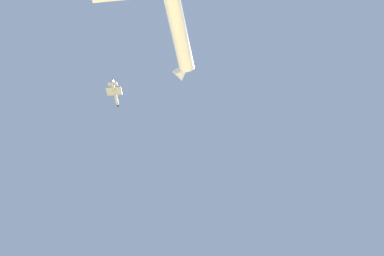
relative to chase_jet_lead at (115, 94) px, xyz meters
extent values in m
cone|color=white|center=(-39.16, -10.92, -21.38)|extent=(7.83, 7.51, 6.08)
cylinder|color=#999EA3|center=(-0.05, 0.06, -0.02)|extent=(9.44, 10.97, 1.50)
cone|color=black|center=(4.73, -5.72, -0.02)|extent=(2.43, 2.50, 1.50)
cube|color=#999EA3|center=(-1.01, 1.22, -0.22)|extent=(8.97, 8.49, 0.24)
cube|color=#999EA3|center=(-3.56, 4.30, 1.93)|extent=(1.68, 1.98, 2.60)
cube|color=#999EA3|center=(-3.56, 4.30, 0.18)|extent=(4.97, 4.60, 0.20)
camera|label=1|loc=(-79.62, 23.67, -143.72)|focal=28.51mm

